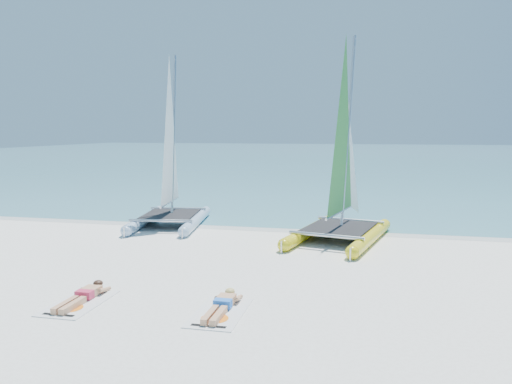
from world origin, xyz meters
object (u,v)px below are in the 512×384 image
sunbather_a (84,295)px  sunbather_b (222,304)px  towel_a (79,303)px  towel_b (220,313)px  catamaran_yellow (345,172)px  catamaran_blue (170,172)px

sunbather_a → sunbather_b: (3.17, 0.10, 0.00)m
sunbather_a → sunbather_b: bearing=1.8°
towel_a → sunbather_b: 3.19m
sunbather_a → towel_b: (3.17, -0.09, -0.11)m
sunbather_a → sunbather_b: same height
catamaran_yellow → sunbather_b: (-2.17, -7.85, -2.18)m
towel_a → towel_b: 3.17m
catamaran_yellow → sunbather_a: (-5.34, -7.95, -2.18)m
sunbather_a → sunbather_b: 3.17m
towel_b → sunbather_b: 0.22m
catamaran_yellow → sunbather_a: catamaran_yellow is taller
catamaran_yellow → sunbather_a: bearing=-110.9°
catamaran_yellow → sunbather_b: bearing=-92.4°
catamaran_blue → towel_b: 10.30m
sunbather_b → towel_a: bearing=-174.8°
catamaran_blue → towel_a: (1.51, -9.03, -2.09)m
catamaran_yellow → catamaran_blue: bearing=-174.4°
sunbather_b → catamaran_blue: bearing=118.2°
catamaran_blue → sunbather_b: (4.68, -8.74, -1.98)m
catamaran_blue → catamaran_yellow: catamaran_yellow is taller
towel_b → sunbather_b: sunbather_b is taller
sunbather_a → towel_b: 3.17m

